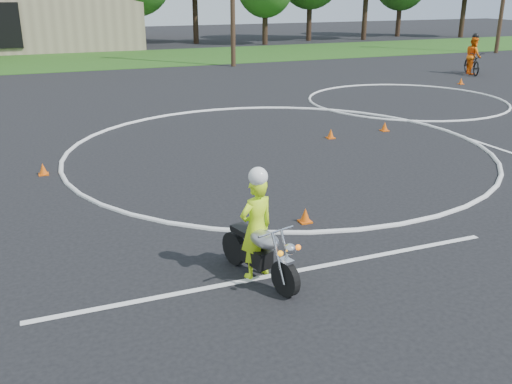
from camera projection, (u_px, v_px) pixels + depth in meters
name	position (u px, v px, depth m)	size (l,w,h in m)	color
ground	(327.00, 180.00, 13.86)	(120.00, 120.00, 0.00)	black
grass_strip	(131.00, 59.00, 37.48)	(120.00, 10.00, 0.02)	#1E4714
course_markings	(323.00, 132.00, 18.42)	(19.05, 19.05, 0.12)	silver
primary_motorcycle	(260.00, 252.00, 9.00)	(0.75, 1.87, 1.00)	black
rider_primary_grp	(256.00, 225.00, 8.97)	(0.70, 0.55, 1.86)	#CBFF1A
rider_second_grp	(473.00, 60.00, 30.63)	(1.59, 2.37, 2.15)	black
traffic_cones	(378.00, 125.00, 18.82)	(20.11, 13.00, 0.30)	#E3570B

